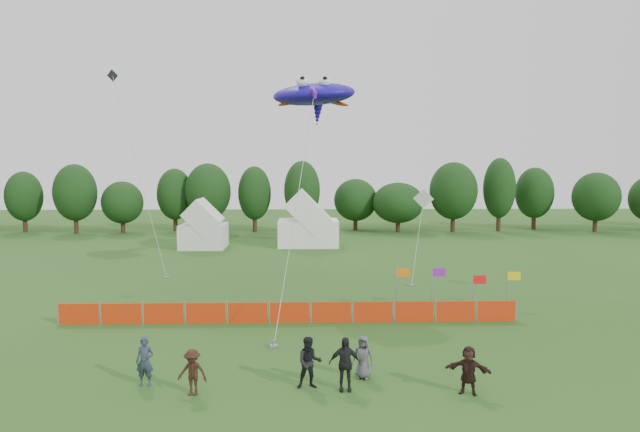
{
  "coord_description": "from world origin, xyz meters",
  "views": [
    {
      "loc": [
        -0.71,
        -20.11,
        7.46
      ],
      "look_at": [
        0.0,
        6.0,
        5.2
      ],
      "focal_mm": 32.0,
      "sensor_mm": 36.0,
      "label": 1
    }
  ],
  "objects_px": {
    "spectator_e": "(363,357)",
    "spectator_d": "(345,364)",
    "tent_left": "(204,228)",
    "spectator_b": "(309,363)",
    "stingray_kite": "(314,96)",
    "tent_right": "(308,224)",
    "barrier_fence": "(289,313)",
    "spectator_f": "(468,370)",
    "spectator_a": "(145,361)",
    "spectator_c": "(192,372)"
  },
  "relations": [
    {
      "from": "tent_right",
      "to": "spectator_a",
      "type": "xyz_separation_m",
      "value": [
        -5.8,
        -34.47,
        -1.18
      ]
    },
    {
      "from": "tent_right",
      "to": "spectator_b",
      "type": "height_order",
      "value": "tent_right"
    },
    {
      "from": "spectator_b",
      "to": "spectator_f",
      "type": "height_order",
      "value": "spectator_b"
    },
    {
      "from": "spectator_a",
      "to": "spectator_d",
      "type": "xyz_separation_m",
      "value": [
        6.79,
        -0.6,
        0.07
      ]
    },
    {
      "from": "spectator_a",
      "to": "stingray_kite",
      "type": "distance_m",
      "value": 19.94
    },
    {
      "from": "spectator_e",
      "to": "stingray_kite",
      "type": "distance_m",
      "value": 18.73
    },
    {
      "from": "tent_right",
      "to": "spectator_c",
      "type": "height_order",
      "value": "tent_right"
    },
    {
      "from": "spectator_c",
      "to": "spectator_a",
      "type": "bearing_deg",
      "value": 165.37
    },
    {
      "from": "barrier_fence",
      "to": "spectator_f",
      "type": "relative_size",
      "value": 13.73
    },
    {
      "from": "stingray_kite",
      "to": "spectator_c",
      "type": "bearing_deg",
      "value": -104.47
    },
    {
      "from": "spectator_b",
      "to": "spectator_d",
      "type": "height_order",
      "value": "spectator_d"
    },
    {
      "from": "tent_left",
      "to": "spectator_d",
      "type": "distance_m",
      "value": 35.52
    },
    {
      "from": "spectator_d",
      "to": "tent_left",
      "type": "bearing_deg",
      "value": 108.78
    },
    {
      "from": "spectator_b",
      "to": "spectator_f",
      "type": "xyz_separation_m",
      "value": [
        5.22,
        -0.65,
        -0.08
      ]
    },
    {
      "from": "spectator_e",
      "to": "spectator_f",
      "type": "distance_m",
      "value": 3.64
    },
    {
      "from": "spectator_d",
      "to": "stingray_kite",
      "type": "height_order",
      "value": "stingray_kite"
    },
    {
      "from": "tent_left",
      "to": "spectator_d",
      "type": "bearing_deg",
      "value": -72.59
    },
    {
      "from": "barrier_fence",
      "to": "spectator_b",
      "type": "relative_size",
      "value": 12.48
    },
    {
      "from": "spectator_f",
      "to": "spectator_b",
      "type": "bearing_deg",
      "value": -165.53
    },
    {
      "from": "tent_right",
      "to": "spectator_a",
      "type": "bearing_deg",
      "value": -99.55
    },
    {
      "from": "spectator_a",
      "to": "spectator_b",
      "type": "height_order",
      "value": "spectator_b"
    },
    {
      "from": "tent_right",
      "to": "spectator_e",
      "type": "relative_size",
      "value": 3.72
    },
    {
      "from": "spectator_f",
      "to": "stingray_kite",
      "type": "relative_size",
      "value": 0.09
    },
    {
      "from": "tent_left",
      "to": "spectator_e",
      "type": "distance_m",
      "value": 34.73
    },
    {
      "from": "spectator_f",
      "to": "spectator_a",
      "type": "bearing_deg",
      "value": -163.77
    },
    {
      "from": "spectator_e",
      "to": "spectator_d",
      "type": "bearing_deg",
      "value": -107.13
    },
    {
      "from": "tent_right",
      "to": "spectator_f",
      "type": "relative_size",
      "value": 3.57
    },
    {
      "from": "spectator_c",
      "to": "spectator_f",
      "type": "xyz_separation_m",
      "value": [
        9.05,
        -0.14,
        0.03
      ]
    },
    {
      "from": "spectator_e",
      "to": "barrier_fence",
      "type": "bearing_deg",
      "value": 127.89
    },
    {
      "from": "tent_right",
      "to": "spectator_a",
      "type": "height_order",
      "value": "tent_right"
    },
    {
      "from": "stingray_kite",
      "to": "spectator_a",
      "type": "bearing_deg",
      "value": -111.13
    },
    {
      "from": "tent_left",
      "to": "spectator_b",
      "type": "bearing_deg",
      "value": -74.31
    },
    {
      "from": "tent_right",
      "to": "spectator_c",
      "type": "relative_size",
      "value": 3.71
    },
    {
      "from": "stingray_kite",
      "to": "tent_left",
      "type": "bearing_deg",
      "value": 119.15
    },
    {
      "from": "tent_left",
      "to": "spectator_b",
      "type": "relative_size",
      "value": 2.34
    },
    {
      "from": "spectator_e",
      "to": "spectator_f",
      "type": "xyz_separation_m",
      "value": [
        3.32,
        -1.48,
        0.03
      ]
    },
    {
      "from": "spectator_e",
      "to": "spectator_c",
      "type": "bearing_deg",
      "value": -150.02
    },
    {
      "from": "tent_left",
      "to": "spectator_d",
      "type": "relative_size",
      "value": 2.25
    },
    {
      "from": "tent_left",
      "to": "spectator_e",
      "type": "height_order",
      "value": "tent_left"
    },
    {
      "from": "spectator_b",
      "to": "stingray_kite",
      "type": "distance_m",
      "value": 19.29
    },
    {
      "from": "spectator_b",
      "to": "spectator_e",
      "type": "relative_size",
      "value": 1.15
    },
    {
      "from": "tent_right",
      "to": "stingray_kite",
      "type": "bearing_deg",
      "value": -89.31
    },
    {
      "from": "tent_left",
      "to": "spectator_b",
      "type": "distance_m",
      "value": 34.95
    },
    {
      "from": "tent_right",
      "to": "spectator_d",
      "type": "bearing_deg",
      "value": -88.39
    },
    {
      "from": "tent_right",
      "to": "spectator_f",
      "type": "bearing_deg",
      "value": -81.93
    },
    {
      "from": "spectator_b",
      "to": "spectator_d",
      "type": "distance_m",
      "value": 1.2
    },
    {
      "from": "spectator_f",
      "to": "stingray_kite",
      "type": "height_order",
      "value": "stingray_kite"
    },
    {
      "from": "spectator_e",
      "to": "stingray_kite",
      "type": "relative_size",
      "value": 0.08
    },
    {
      "from": "spectator_b",
      "to": "spectator_a",
      "type": "bearing_deg",
      "value": 171.41
    },
    {
      "from": "spectator_b",
      "to": "spectator_d",
      "type": "bearing_deg",
      "value": -16.69
    }
  ]
}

